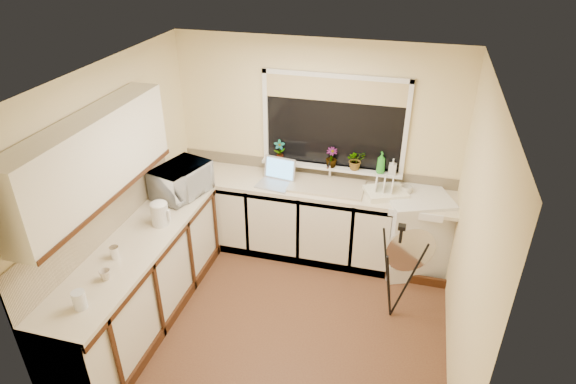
{
  "coord_description": "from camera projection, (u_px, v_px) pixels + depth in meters",
  "views": [
    {
      "loc": [
        1.02,
        -3.51,
        3.51
      ],
      "look_at": [
        -0.07,
        0.55,
        1.15
      ],
      "focal_mm": 30.59,
      "sensor_mm": 36.0,
      "label": 1
    }
  ],
  "objects": [
    {
      "name": "upper_cabinet",
      "position": [
        92.0,
        159.0,
        3.97
      ],
      "size": [
        0.28,
        1.9,
        0.7
      ],
      "primitive_type": "cube",
      "color": "silver",
      "rests_on": "wall_left"
    },
    {
      "name": "cup_back",
      "position": [
        406.0,
        190.0,
        5.25
      ],
      "size": [
        0.16,
        0.16,
        0.1
      ],
      "primitive_type": "imported",
      "rotation": [
        0.0,
        0.0,
        -0.24
      ],
      "color": "beige",
      "rests_on": "worktop_back"
    },
    {
      "name": "plant_a",
      "position": [
        280.0,
        150.0,
        5.62
      ],
      "size": [
        0.15,
        0.13,
        0.25
      ],
      "primitive_type": "imported",
      "rotation": [
        0.0,
        0.0,
        0.38
      ],
      "color": "#999999",
      "rests_on": "windowsill"
    },
    {
      "name": "worktop_back",
      "position": [
        309.0,
        186.0,
        5.48
      ],
      "size": [
        3.2,
        0.6,
        0.04
      ],
      "primitive_type": "cube",
      "color": "beige",
      "rests_on": "base_cabinet_back"
    },
    {
      "name": "tripod",
      "position": [
        396.0,
        272.0,
        4.69
      ],
      "size": [
        0.6,
        0.6,
        1.08
      ],
      "primitive_type": null,
      "rotation": [
        0.0,
        0.0,
        0.16
      ],
      "color": "black",
      "rests_on": "floor"
    },
    {
      "name": "ceiling",
      "position": [
        278.0,
        78.0,
        3.7
      ],
      "size": [
        3.2,
        3.2,
        0.0
      ],
      "primitive_type": "plane",
      "rotation": [
        3.14,
        0.0,
        0.0
      ],
      "color": "white",
      "rests_on": "ground"
    },
    {
      "name": "sink",
      "position": [
        327.0,
        186.0,
        5.42
      ],
      "size": [
        0.82,
        0.46,
        0.03
      ],
      "primitive_type": "cube",
      "color": "tan",
      "rests_on": "worktop_back"
    },
    {
      "name": "washing_machine",
      "position": [
        412.0,
        231.0,
        5.44
      ],
      "size": [
        0.85,
        0.84,
        0.93
      ],
      "primitive_type": "cube",
      "rotation": [
        0.0,
        0.0,
        0.4
      ],
      "color": "silver",
      "rests_on": "floor"
    },
    {
      "name": "cup_left",
      "position": [
        105.0,
        275.0,
        4.02
      ],
      "size": [
        0.11,
        0.11,
        0.09
      ],
      "primitive_type": "imported",
      "rotation": [
        0.0,
        0.0,
        -0.18
      ],
      "color": "beige",
      "rests_on": "worktop_left"
    },
    {
      "name": "window_blind",
      "position": [
        335.0,
        90.0,
        5.14
      ],
      "size": [
        1.5,
        0.02,
        0.25
      ],
      "primitive_type": "cube",
      "color": "tan",
      "rests_on": "wall_back"
    },
    {
      "name": "base_cabinet_back",
      "position": [
        281.0,
        216.0,
        5.77
      ],
      "size": [
        2.55,
        0.6,
        0.86
      ],
      "primitive_type": "cube",
      "color": "silver",
      "rests_on": "floor"
    },
    {
      "name": "wall_right",
      "position": [
        470.0,
        242.0,
        3.94
      ],
      "size": [
        0.0,
        3.0,
        3.0
      ],
      "primitive_type": "plane",
      "rotation": [
        1.57,
        0.0,
        -1.57
      ],
      "color": "beige",
      "rests_on": "ground"
    },
    {
      "name": "worktop_left",
      "position": [
        135.0,
        244.0,
        4.51
      ],
      "size": [
        0.6,
        2.4,
        0.04
      ],
      "primitive_type": "cube",
      "color": "beige",
      "rests_on": "base_cabinet_left"
    },
    {
      "name": "laptop",
      "position": [
        277.0,
        177.0,
        5.47
      ],
      "size": [
        0.41,
        0.37,
        0.28
      ],
      "rotation": [
        0.0,
        0.0,
        -0.15
      ],
      "color": "#A8A8B0",
      "rests_on": "worktop_back"
    },
    {
      "name": "steel_jar",
      "position": [
        115.0,
        252.0,
        4.27
      ],
      "size": [
        0.08,
        0.08,
        0.11
      ],
      "primitive_type": "cylinder",
      "color": "white",
      "rests_on": "worktop_left"
    },
    {
      "name": "kettle",
      "position": [
        160.0,
        214.0,
        4.72
      ],
      "size": [
        0.17,
        0.17,
        0.22
      ],
      "primitive_type": "cylinder",
      "color": "silver",
      "rests_on": "worktop_left"
    },
    {
      "name": "wall_back",
      "position": [
        315.0,
        148.0,
        5.56
      ],
      "size": [
        3.2,
        0.0,
        3.2
      ],
      "primitive_type": "plane",
      "rotation": [
        1.57,
        0.0,
        0.0
      ],
      "color": "beige",
      "rests_on": "ground"
    },
    {
      "name": "splashback_back",
      "position": [
        315.0,
        168.0,
        5.68
      ],
      "size": [
        3.2,
        0.02,
        0.14
      ],
      "primitive_type": "cube",
      "color": "beige",
      "rests_on": "wall_back"
    },
    {
      "name": "splashback_left",
      "position": [
        103.0,
        217.0,
        4.46
      ],
      "size": [
        0.02,
        2.4,
        0.45
      ],
      "primitive_type": "cube",
      "color": "beige",
      "rests_on": "wall_left"
    },
    {
      "name": "wall_front",
      "position": [
        213.0,
        339.0,
        3.04
      ],
      "size": [
        3.2,
        0.0,
        3.2
      ],
      "primitive_type": "plane",
      "rotation": [
        -1.57,
        0.0,
        0.0
      ],
      "color": "beige",
      "rests_on": "ground"
    },
    {
      "name": "windowsill",
      "position": [
        331.0,
        167.0,
        5.55
      ],
      "size": [
        1.6,
        0.14,
        0.03
      ],
      "primitive_type": "cube",
      "color": "white",
      "rests_on": "wall_back"
    },
    {
      "name": "window_glass",
      "position": [
        334.0,
        123.0,
        5.35
      ],
      "size": [
        1.5,
        0.02,
        1.0
      ],
      "primitive_type": "cube",
      "color": "black",
      "rests_on": "wall_back"
    },
    {
      "name": "dish_rack",
      "position": [
        386.0,
        193.0,
        5.25
      ],
      "size": [
        0.52,
        0.46,
        0.06
      ],
      "primitive_type": "cube",
      "rotation": [
        0.0,
        0.0,
        0.42
      ],
      "color": "white",
      "rests_on": "worktop_back"
    },
    {
      "name": "plant_c",
      "position": [
        331.0,
        158.0,
        5.48
      ],
      "size": [
        0.15,
        0.15,
        0.23
      ],
      "primitive_type": "imported",
      "rotation": [
        0.0,
        0.0,
        0.22
      ],
      "color": "#999999",
      "rests_on": "windowsill"
    },
    {
      "name": "wall_left",
      "position": [
        118.0,
        192.0,
        4.66
      ],
      "size": [
        0.0,
        3.0,
        3.0
      ],
      "primitive_type": "plane",
      "rotation": [
        1.57,
        0.0,
        1.57
      ],
      "color": "beige",
      "rests_on": "ground"
    },
    {
      "name": "floor",
      "position": [
        280.0,
        319.0,
        4.9
      ],
      "size": [
        3.2,
        3.2,
        0.0
      ],
      "primitive_type": "plane",
      "color": "brown",
      "rests_on": "ground"
    },
    {
      "name": "faucet",
      "position": [
        330.0,
        170.0,
        5.52
      ],
      "size": [
        0.03,
        0.03,
        0.24
      ],
      "primitive_type": "cylinder",
      "color": "silver",
      "rests_on": "worktop_back"
    },
    {
      "name": "glass_jug",
      "position": [
        80.0,
        300.0,
        3.71
      ],
      "size": [
        0.1,
        0.1,
        0.15
      ],
      "primitive_type": "cylinder",
      "color": "silver",
      "rests_on": "worktop_left"
    },
    {
      "name": "plant_d",
      "position": [
        356.0,
        160.0,
        5.42
      ],
      "size": [
        0.26,
        0.24,
        0.23
      ],
      "primitive_type": "imported",
      "rotation": [
        0.0,
        0.0,
        0.36
      ],
      "color": "#999999",
      "rests_on": "windowsill"
    },
    {
      "name": "microwave",
      "position": [
        181.0,
        180.0,
        5.21
      ],
      "size": [
        0.56,
        0.69,
        0.33
      ],
      "primitive_type": "imported",
      "rotation": [
        0.0,
        0.0,
        1.29
      ],
      "color": "white",
      "rests_on": "worktop_left"
    },
    {
      "name": "soap_bottle_green",
      "position": [
        381.0,
        163.0,
        5.34
      ],
      "size": [
        0.12,
        0.12,
        0.25
      ],
      "primitive_type": "imported",
      "rotation": [
        0.0,
        0.0,
        0.29
      ],
      "color": "green",
      "rests_on": "windowsill"
    },
    {
      "name": "base_cabinet_left",
      "position": [
        142.0,
        282.0,
        4.73
      ],
      "size": [
        0.54,
        2.4,
        0.86
      ],
      "primitive_type": "cube",
      "color": "silver",
      "rests_on": "floor"
    },
    {
      "name": "soap_bottle_clear",
      "position": [
        393.0,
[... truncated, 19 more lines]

